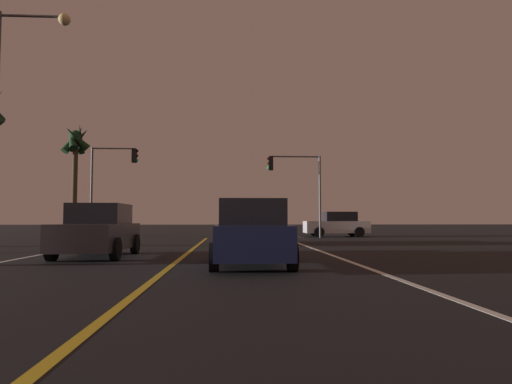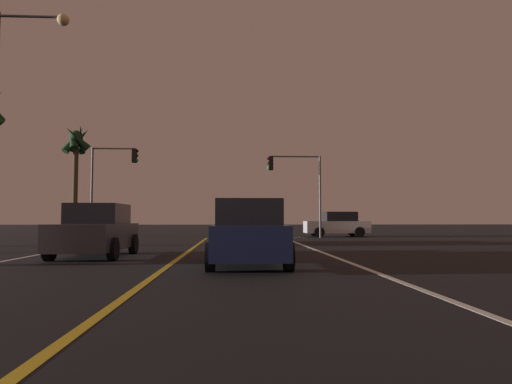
{
  "view_description": "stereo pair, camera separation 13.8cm",
  "coord_description": "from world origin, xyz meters",
  "px_view_note": "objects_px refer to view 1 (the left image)",
  "views": [
    {
      "loc": [
        1.53,
        1.33,
        1.21
      ],
      "look_at": [
        3.09,
        29.74,
        2.89
      ],
      "focal_mm": 32.0,
      "sensor_mm": 36.0,
      "label": 1
    },
    {
      "loc": [
        1.67,
        1.33,
        1.21
      ],
      "look_at": [
        3.09,
        29.74,
        2.89
      ],
      "focal_mm": 32.0,
      "sensor_mm": 36.0,
      "label": 2
    }
  ],
  "objects_px": {
    "car_lead_same_lane": "(251,234)",
    "street_lamp_left_mid": "(13,99)",
    "car_crossing_side": "(337,225)",
    "traffic_light_near_left": "(113,171)",
    "car_ahead_far": "(260,227)",
    "car_oncoming": "(98,231)",
    "palm_tree_left_far": "(76,147)",
    "traffic_light_near_right": "(294,176)"
  },
  "relations": [
    {
      "from": "car_crossing_side",
      "to": "street_lamp_left_mid",
      "type": "relative_size",
      "value": 0.49
    },
    {
      "from": "traffic_light_near_right",
      "to": "street_lamp_left_mid",
      "type": "distance_m",
      "value": 17.54
    },
    {
      "from": "car_lead_same_lane",
      "to": "palm_tree_left_far",
      "type": "relative_size",
      "value": 0.54
    },
    {
      "from": "car_lead_same_lane",
      "to": "street_lamp_left_mid",
      "type": "xyz_separation_m",
      "value": [
        -8.44,
        4.93,
        4.73
      ]
    },
    {
      "from": "traffic_light_near_right",
      "to": "car_lead_same_lane",
      "type": "bearing_deg",
      "value": 78.47
    },
    {
      "from": "car_crossing_side",
      "to": "traffic_light_near_right",
      "type": "relative_size",
      "value": 0.81
    },
    {
      "from": "car_ahead_far",
      "to": "palm_tree_left_far",
      "type": "xyz_separation_m",
      "value": [
        -12.4,
        10.48,
        5.46
      ]
    },
    {
      "from": "car_ahead_far",
      "to": "car_crossing_side",
      "type": "distance_m",
      "value": 10.52
    },
    {
      "from": "car_ahead_far",
      "to": "street_lamp_left_mid",
      "type": "height_order",
      "value": "street_lamp_left_mid"
    },
    {
      "from": "car_oncoming",
      "to": "street_lamp_left_mid",
      "type": "xyz_separation_m",
      "value": [
        -3.7,
        1.92,
        4.73
      ]
    },
    {
      "from": "car_crossing_side",
      "to": "palm_tree_left_far",
      "type": "bearing_deg",
      "value": -5.41
    },
    {
      "from": "car_ahead_far",
      "to": "car_oncoming",
      "type": "bearing_deg",
      "value": 142.52
    },
    {
      "from": "car_oncoming",
      "to": "palm_tree_left_far",
      "type": "distance_m",
      "value": 19.83
    },
    {
      "from": "street_lamp_left_mid",
      "to": "traffic_light_near_right",
      "type": "bearing_deg",
      "value": 46.48
    },
    {
      "from": "car_lead_same_lane",
      "to": "street_lamp_left_mid",
      "type": "relative_size",
      "value": 0.49
    },
    {
      "from": "street_lamp_left_mid",
      "to": "palm_tree_left_far",
      "type": "distance_m",
      "value": 16.22
    },
    {
      "from": "car_oncoming",
      "to": "traffic_light_near_left",
      "type": "bearing_deg",
      "value": -167.3
    },
    {
      "from": "car_ahead_far",
      "to": "car_oncoming",
      "type": "relative_size",
      "value": 1.0
    },
    {
      "from": "car_crossing_side",
      "to": "traffic_light_near_left",
      "type": "height_order",
      "value": "traffic_light_near_left"
    },
    {
      "from": "car_lead_same_lane",
      "to": "traffic_light_near_left",
      "type": "bearing_deg",
      "value": 24.53
    },
    {
      "from": "car_ahead_far",
      "to": "palm_tree_left_far",
      "type": "bearing_deg",
      "value": 49.79
    },
    {
      "from": "car_oncoming",
      "to": "palm_tree_left_far",
      "type": "bearing_deg",
      "value": -159.22
    },
    {
      "from": "car_lead_same_lane",
      "to": "traffic_light_near_right",
      "type": "distance_m",
      "value": 18.24
    },
    {
      "from": "car_oncoming",
      "to": "traffic_light_near_left",
      "type": "height_order",
      "value": "traffic_light_near_left"
    },
    {
      "from": "traffic_light_near_left",
      "to": "traffic_light_near_right",
      "type": "bearing_deg",
      "value": 0.0
    },
    {
      "from": "car_lead_same_lane",
      "to": "car_crossing_side",
      "type": "distance_m",
      "value": 20.26
    },
    {
      "from": "traffic_light_near_right",
      "to": "traffic_light_near_left",
      "type": "distance_m",
      "value": 11.62
    },
    {
      "from": "car_lead_same_lane",
      "to": "traffic_light_near_right",
      "type": "height_order",
      "value": "traffic_light_near_right"
    },
    {
      "from": "traffic_light_near_right",
      "to": "traffic_light_near_left",
      "type": "height_order",
      "value": "traffic_light_near_left"
    },
    {
      "from": "car_ahead_far",
      "to": "car_oncoming",
      "type": "height_order",
      "value": "same"
    },
    {
      "from": "street_lamp_left_mid",
      "to": "car_oncoming",
      "type": "bearing_deg",
      "value": -27.4
    },
    {
      "from": "traffic_light_near_right",
      "to": "street_lamp_left_mid",
      "type": "xyz_separation_m",
      "value": [
        -12.03,
        -12.67,
        1.56
      ]
    },
    {
      "from": "car_ahead_far",
      "to": "palm_tree_left_far",
      "type": "relative_size",
      "value": 0.54
    },
    {
      "from": "car_oncoming",
      "to": "traffic_light_near_right",
      "type": "distance_m",
      "value": 17.09
    },
    {
      "from": "traffic_light_near_left",
      "to": "street_lamp_left_mid",
      "type": "distance_m",
      "value": 12.74
    },
    {
      "from": "traffic_light_near_left",
      "to": "car_ahead_far",
      "type": "bearing_deg",
      "value": -39.06
    },
    {
      "from": "car_lead_same_lane",
      "to": "car_oncoming",
      "type": "relative_size",
      "value": 1.0
    },
    {
      "from": "car_ahead_far",
      "to": "traffic_light_near_right",
      "type": "xyz_separation_m",
      "value": [
        2.7,
        7.24,
        3.17
      ]
    },
    {
      "from": "car_crossing_side",
      "to": "traffic_light_near_left",
      "type": "relative_size",
      "value": 0.75
    },
    {
      "from": "car_oncoming",
      "to": "traffic_light_near_left",
      "type": "xyz_separation_m",
      "value": [
        -3.29,
        14.59,
        3.43
      ]
    },
    {
      "from": "car_oncoming",
      "to": "street_lamp_left_mid",
      "type": "bearing_deg",
      "value": -117.4
    },
    {
      "from": "car_crossing_side",
      "to": "car_ahead_far",
      "type": "bearing_deg",
      "value": 56.26
    }
  ]
}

